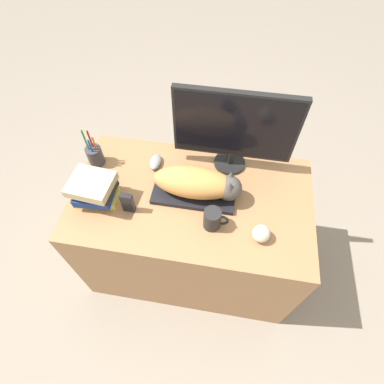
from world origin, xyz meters
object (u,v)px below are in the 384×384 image
Objects in this scene: monitor at (235,128)px; coffee_mug at (213,219)px; computer_mouse at (155,162)px; keyboard at (194,193)px; pen_cup at (95,155)px; book_stack at (94,190)px; phone at (128,203)px; cat at (200,183)px; baseball at (261,234)px.

monitor is 5.01× the size of coffee_mug.
computer_mouse is 0.94× the size of coffee_mug.
keyboard is 0.55m from pen_cup.
book_stack reaches higher than coffee_mug.
keyboard is 1.72× the size of pen_cup.
keyboard is 0.36m from monitor.
phone reaches higher than keyboard.
coffee_mug is 0.49× the size of pen_cup.
cat reaches higher than phone.
book_stack is at bearing -69.49° from pen_cup.
keyboard is at bearing 125.34° from coffee_mug.
pen_cup reaches higher than coffee_mug.
computer_mouse is (-0.38, -0.06, -0.23)m from monitor.
coffee_mug is (-0.04, -0.38, -0.20)m from monitor.
cat is (0.03, -0.00, 0.08)m from keyboard.
pen_cup is at bearing 167.91° from cat.
book_stack is at bearing -129.79° from computer_mouse.
pen_cup is at bearing 160.47° from baseball.
coffee_mug is 1.44× the size of baseball.
baseball is at bearing -4.36° from phone.
pen_cup reaches higher than book_stack.
cat is at bearing -119.02° from monitor.
computer_mouse reaches higher than keyboard.
cat reaches higher than keyboard.
book_stack reaches higher than computer_mouse.
pen_cup is (-0.69, -0.10, -0.19)m from monitor.
computer_mouse is at bearing 79.73° from phone.
pen_cup is 0.36m from phone.
pen_cup is 1.08× the size of book_stack.
cat is 0.35m from baseball.
cat is 5.24× the size of baseball.
coffee_mug is at bearing -54.66° from keyboard.
keyboard is at bearing 150.39° from baseball.
book_stack is at bearing -166.79° from keyboard.
book_stack is (-0.56, 0.05, 0.03)m from coffee_mug.
monitor is at bearing 55.71° from keyboard.
coffee_mug is at bearing 172.18° from baseball.
pen_cup is 2.93× the size of baseball.
monitor is at bearing 9.52° from computer_mouse.
keyboard is 0.47m from book_stack.
cat is 3.87× the size of computer_mouse.
phone is at bearing -100.27° from computer_mouse.
book_stack is at bearing 174.23° from baseball.
pen_cup is at bearing 134.23° from phone.
monitor reaches higher than pen_cup.
baseball reaches higher than keyboard.
phone reaches higher than computer_mouse.
cat reaches higher than coffee_mug.
cat is 3.63× the size of coffee_mug.
keyboard is at bearing 180.00° from cat.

